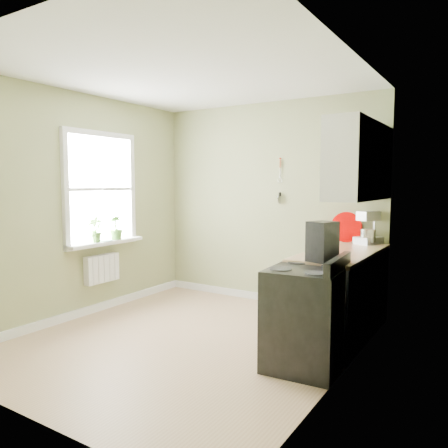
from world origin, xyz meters
The scene contains 21 objects.
floor centered at (0.00, 0.00, -0.01)m, with size 3.20×3.60×0.02m, color tan.
ceiling centered at (0.00, 0.00, 2.71)m, with size 3.20×3.60×0.02m, color white.
wall_back centered at (0.00, 1.81, 1.35)m, with size 3.20×0.02×2.70m, color #969B69.
wall_left centered at (-1.61, 0.00, 1.35)m, with size 0.02×3.60×2.70m, color #969B69.
wall_right centered at (1.61, 0.00, 1.35)m, with size 0.02×3.60×2.70m, color #969B69.
base_cabinets centered at (1.30, 1.00, 0.43)m, with size 0.60×1.60×0.87m, color silver.
countertop centered at (1.29, 1.00, 0.89)m, with size 0.64×1.60×0.04m, color tan.
upper_cabinets centered at (1.43, 1.10, 1.85)m, with size 0.35×1.40×0.80m, color silver.
window centered at (-1.58, 0.30, 1.55)m, with size 0.06×1.14×1.44m.
window_sill centered at (-1.51, 0.30, 0.88)m, with size 0.18×1.14×0.04m, color white.
radiator centered at (-1.54, 0.25, 0.55)m, with size 0.12×0.50×0.35m, color white.
wall_utensils centered at (0.20, 1.78, 1.56)m, with size 0.02×0.14×0.58m.
stove centered at (1.28, 0.05, 0.45)m, with size 0.69×0.77×1.01m.
stand_mixer centered at (1.39, 1.74, 1.09)m, with size 0.33×0.40×0.43m.
kettle centered at (1.06, 1.16, 1.00)m, with size 0.17×0.10×0.17m.
coffee_maker centered at (1.32, 0.30, 1.08)m, with size 0.27×0.28×0.37m.
red_tray centered at (1.12, 1.72, 1.09)m, with size 0.37×0.37×0.02m, color #A90100.
jar centered at (1.21, 0.30, 0.95)m, with size 0.08×0.08×0.08m.
plant_a centered at (-1.50, 0.12, 1.06)m, with size 0.17×0.12×0.32m, color #447527.
plant_b centered at (-1.50, 0.16, 1.04)m, with size 0.15×0.12×0.28m, color #447527.
plant_c centered at (-1.50, 0.47, 1.05)m, with size 0.17×0.17×0.31m, color #447527.
Camera 1 is at (2.67, -3.52, 1.62)m, focal length 35.00 mm.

